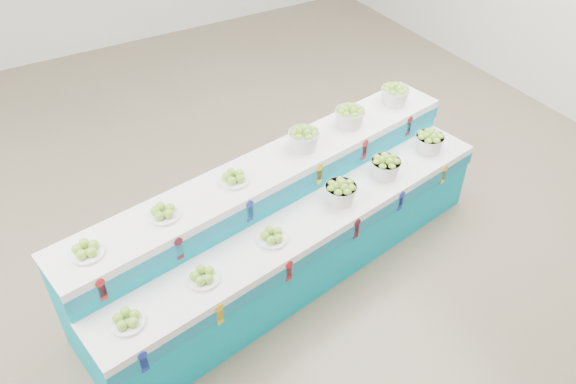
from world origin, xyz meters
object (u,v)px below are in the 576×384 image
object	(u,v)px
display_stand	(288,224)
basket_upper_right	(395,94)
basket_lower_left	(341,192)
plate_upper_mid	(163,212)

from	to	relation	value
display_stand	basket_upper_right	bearing A→B (deg)	8.82
basket_lower_left	plate_upper_mid	size ratio (longest dim) A/B	1.11
basket_lower_left	basket_upper_right	size ratio (longest dim) A/B	1.00
plate_upper_mid	basket_upper_right	bearing A→B (deg)	9.85
display_stand	basket_lower_left	size ratio (longest dim) A/B	14.27
plate_upper_mid	basket_upper_right	size ratio (longest dim) A/B	0.90
display_stand	basket_upper_right	xyz separation A→B (m)	(1.50, 0.51, 0.61)
plate_upper_mid	basket_lower_left	bearing A→B (deg)	-9.14
basket_lower_left	basket_upper_right	xyz separation A→B (m)	(1.08, 0.68, 0.30)
display_stand	basket_lower_left	bearing A→B (deg)	-32.27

